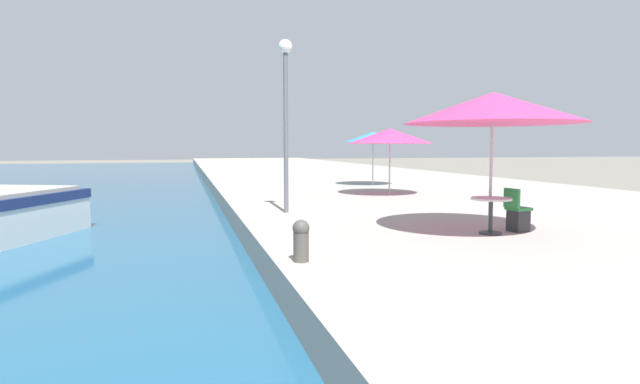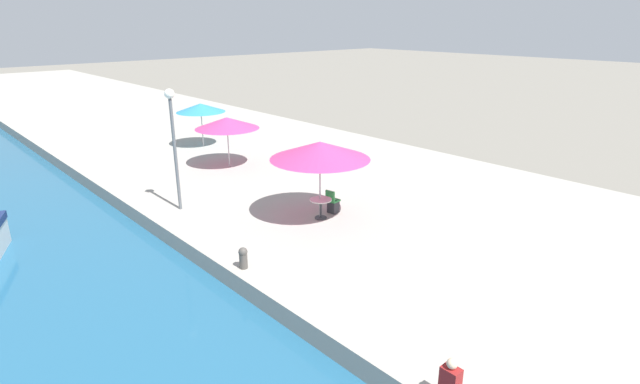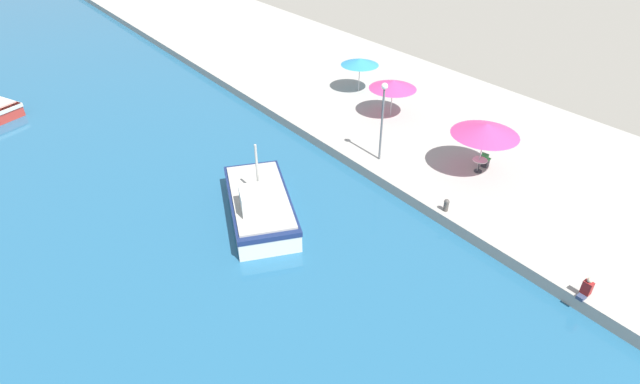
# 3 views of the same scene
# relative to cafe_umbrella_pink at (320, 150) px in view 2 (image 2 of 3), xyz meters

# --- Properties ---
(quay_promenade) EXTENTS (16.00, 90.00, 0.63)m
(quay_promenade) POSITION_rel_cafe_umbrella_pink_xyz_m (3.31, 21.89, -2.86)
(quay_promenade) COLOR #A39E93
(quay_promenade) RESTS_ON ground_plane
(cafe_umbrella_pink) EXTENTS (3.56, 3.56, 2.86)m
(cafe_umbrella_pink) POSITION_rel_cafe_umbrella_pink_xyz_m (0.00, 0.00, 0.00)
(cafe_umbrella_pink) COLOR #B7B7B7
(cafe_umbrella_pink) RESTS_ON quay_promenade
(cafe_umbrella_white) EXTENTS (3.11, 3.11, 2.42)m
(cafe_umbrella_white) POSITION_rel_cafe_umbrella_pink_xyz_m (1.28, 8.13, -0.39)
(cafe_umbrella_white) COLOR #B7B7B7
(cafe_umbrella_white) RESTS_ON quay_promenade
(cafe_umbrella_striped) EXTENTS (2.73, 2.73, 2.44)m
(cafe_umbrella_striped) POSITION_rel_cafe_umbrella_pink_xyz_m (2.37, 12.62, -0.34)
(cafe_umbrella_striped) COLOR #B7B7B7
(cafe_umbrella_striped) RESTS_ON quay_promenade
(cafe_table) EXTENTS (0.80, 0.80, 0.74)m
(cafe_table) POSITION_rel_cafe_umbrella_pink_xyz_m (-0.01, -0.05, -2.01)
(cafe_table) COLOR #333338
(cafe_table) RESTS_ON quay_promenade
(cafe_chair_left) EXTENTS (0.49, 0.46, 0.91)m
(cafe_chair_left) POSITION_rel_cafe_umbrella_pink_xyz_m (0.71, 0.06, -2.22)
(cafe_chair_left) COLOR #2D2D33
(cafe_chair_left) RESTS_ON quay_promenade
(person_at_quay) EXTENTS (0.52, 0.36, 0.95)m
(person_at_quay) POSITION_rel_cafe_umbrella_pink_xyz_m (-4.44, -8.53, -2.13)
(person_at_quay) COLOR #333D5B
(person_at_quay) RESTS_ON quay_promenade
(mooring_bollard) EXTENTS (0.26, 0.26, 0.65)m
(mooring_bollard) POSITION_rel_cafe_umbrella_pink_xyz_m (-4.27, -1.41, -2.20)
(mooring_bollard) COLOR #4C4742
(mooring_bollard) RESTS_ON quay_promenade
(lamppost) EXTENTS (0.36, 0.36, 4.56)m
(lamppost) POSITION_rel_cafe_umbrella_pink_xyz_m (-3.36, 4.27, 0.55)
(lamppost) COLOR #565B60
(lamppost) RESTS_ON quay_promenade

